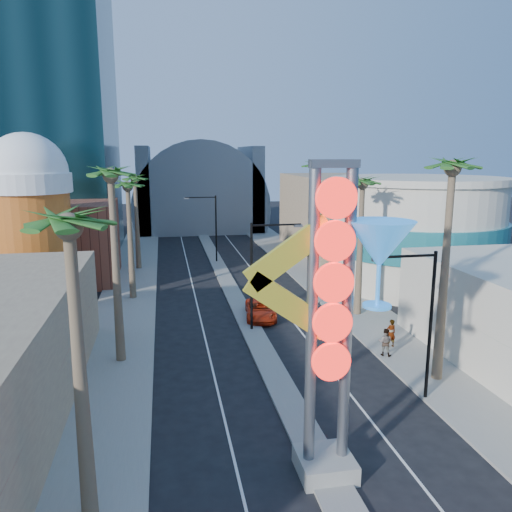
{
  "coord_description": "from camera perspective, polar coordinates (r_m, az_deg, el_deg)",
  "views": [
    {
      "loc": [
        -6.07,
        -14.27,
        12.73
      ],
      "look_at": [
        0.5,
        20.91,
        5.41
      ],
      "focal_mm": 35.0,
      "sensor_mm": 36.0,
      "label": 1
    }
  ],
  "objects": [
    {
      "name": "beer_mug",
      "position": [
        45.86,
        -24.37,
        4.42
      ],
      "size": [
        7.0,
        7.0,
        14.5
      ],
      "color": "#BC5319",
      "rests_on": "ground"
    },
    {
      "name": "streetlight_0",
      "position": [
        35.77,
        0.35,
        -1.11
      ],
      "size": [
        3.79,
        0.25,
        8.0
      ],
      "color": "black",
      "rests_on": "ground"
    },
    {
      "name": "sidewalk_west",
      "position": [
        50.98,
        -14.11,
        -3.16
      ],
      "size": [
        5.0,
        100.0,
        0.15
      ],
      "primitive_type": "cube",
      "color": "gray",
      "rests_on": "ground"
    },
    {
      "name": "hotel_tower",
      "position": [
        69.25,
        -25.43,
        20.72
      ],
      "size": [
        20.0,
        20.0,
        50.0
      ],
      "primitive_type": "cube",
      "color": "black",
      "rests_on": "ground"
    },
    {
      "name": "streetlight_2",
      "position": [
        26.87,
        18.53,
        -6.15
      ],
      "size": [
        3.45,
        0.25,
        8.0
      ],
      "color": "black",
      "rests_on": "ground"
    },
    {
      "name": "palm_7",
      "position": [
        50.6,
        6.85,
        9.33
      ],
      "size": [
        2.4,
        2.4,
        12.7
      ],
      "color": "brown",
      "rests_on": "ground"
    },
    {
      "name": "brick_filler_west",
      "position": [
        53.92,
        -21.04,
        1.47
      ],
      "size": [
        10.0,
        10.0,
        8.0
      ],
      "primitive_type": "cube",
      "color": "brown",
      "rests_on": "ground"
    },
    {
      "name": "turquoise_building",
      "position": [
        50.94,
        17.78,
        2.56
      ],
      "size": [
        16.6,
        16.6,
        10.6
      ],
      "color": "beige",
      "rests_on": "ground"
    },
    {
      "name": "filler_east",
      "position": [
        66.51,
        8.92,
        4.75
      ],
      "size": [
        10.0,
        20.0,
        10.0
      ],
      "primitive_type": "cube",
      "color": "#90755D",
      "rests_on": "ground"
    },
    {
      "name": "sidewalk_east",
      "position": [
        53.2,
        6.77,
        -2.28
      ],
      "size": [
        5.0,
        100.0,
        0.15
      ],
      "primitive_type": "cube",
      "color": "gray",
      "rests_on": "ground"
    },
    {
      "name": "palm_0",
      "position": [
        16.77,
        -20.49,
        1.22
      ],
      "size": [
        2.4,
        2.4,
        11.7
      ],
      "color": "brown",
      "rests_on": "ground"
    },
    {
      "name": "palm_6",
      "position": [
        39.37,
        12.06,
        7.24
      ],
      "size": [
        2.4,
        2.4,
        11.7
      ],
      "color": "brown",
      "rests_on": "ground"
    },
    {
      "name": "neon_sign",
      "position": [
        19.33,
        10.8,
        -4.93
      ],
      "size": [
        6.53,
        2.6,
        12.55
      ],
      "color": "gray",
      "rests_on": "ground"
    },
    {
      "name": "palm_5",
      "position": [
        28.6,
        21.45,
        7.85
      ],
      "size": [
        2.4,
        2.4,
        13.2
      ],
      "color": "brown",
      "rests_on": "ground"
    },
    {
      "name": "pedestrian_a",
      "position": [
        34.58,
        15.17,
        -8.51
      ],
      "size": [
        0.75,
        0.55,
        1.9
      ],
      "primitive_type": "imported",
      "rotation": [
        0.0,
        0.0,
        3.28
      ],
      "color": "gray",
      "rests_on": "sidewalk_east"
    },
    {
      "name": "red_pickup",
      "position": [
        39.54,
        0.53,
        -6.15
      ],
      "size": [
        2.93,
        5.25,
        1.39
      ],
      "primitive_type": "imported",
      "rotation": [
        0.0,
        0.0,
        -0.13
      ],
      "color": "#B9290E",
      "rests_on": "ground"
    },
    {
      "name": "pedestrian_b",
      "position": [
        33.11,
        14.54,
        -9.49
      ],
      "size": [
        1.1,
        1.05,
        1.78
      ],
      "primitive_type": "imported",
      "rotation": [
        0.0,
        0.0,
        2.55
      ],
      "color": "gray",
      "rests_on": "sidewalk_east"
    },
    {
      "name": "palm_1",
      "position": [
        30.47,
        -16.21,
        7.53
      ],
      "size": [
        2.4,
        2.4,
        12.7
      ],
      "color": "brown",
      "rests_on": "ground"
    },
    {
      "name": "palm_3",
      "position": [
        56.44,
        -13.66,
        7.94
      ],
      "size": [
        2.4,
        2.4,
        11.2
      ],
      "color": "brown",
      "rests_on": "ground"
    },
    {
      "name": "median",
      "position": [
        54.12,
        -3.84,
        -1.98
      ],
      "size": [
        1.6,
        84.0,
        0.15
      ],
      "primitive_type": "cube",
      "color": "gray",
      "rests_on": "ground"
    },
    {
      "name": "palm_2",
      "position": [
        44.48,
        -14.43,
        7.02
      ],
      "size": [
        2.4,
        2.4,
        11.2
      ],
      "color": "brown",
      "rests_on": "ground"
    },
    {
      "name": "canopy",
      "position": [
        86.89,
        -6.55,
        5.93
      ],
      "size": [
        22.0,
        16.0,
        22.0
      ],
      "color": "slate",
      "rests_on": "ground"
    },
    {
      "name": "streetlight_1",
      "position": [
        59.05,
        -5.12,
        3.88
      ],
      "size": [
        3.79,
        0.25,
        8.0
      ],
      "color": "black",
      "rests_on": "ground"
    }
  ]
}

